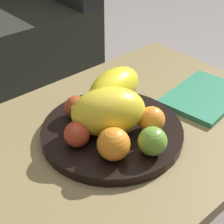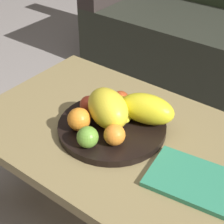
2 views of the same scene
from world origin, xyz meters
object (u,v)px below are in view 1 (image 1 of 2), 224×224
(magazine, at_px, (204,96))
(orange_front, at_px, (151,120))
(orange_left, at_px, (114,144))
(banana_bunch, at_px, (97,104))
(melon_large_front, at_px, (108,111))
(melon_smaller_beside, at_px, (114,88))
(apple_right, at_px, (76,134))
(apple_left, at_px, (152,141))
(apple_front, at_px, (76,107))
(coffee_table, at_px, (117,145))
(fruit_bowl, at_px, (112,132))

(magazine, bearing_deg, orange_front, 177.30)
(orange_left, height_order, banana_bunch, orange_left)
(orange_front, bearing_deg, melon_large_front, 139.12)
(melon_smaller_beside, distance_m, banana_bunch, 0.07)
(apple_right, distance_m, banana_bunch, 0.14)
(apple_left, distance_m, magazine, 0.34)
(apple_right, bearing_deg, orange_left, -68.78)
(melon_smaller_beside, distance_m, orange_front, 0.16)
(apple_front, bearing_deg, coffee_table, -57.25)
(apple_left, xyz_separation_m, banana_bunch, (0.00, 0.21, -0.00))
(orange_front, distance_m, apple_right, 0.19)
(coffee_table, distance_m, orange_front, 0.14)
(melon_smaller_beside, height_order, orange_front, melon_smaller_beside)
(orange_left, bearing_deg, melon_large_front, 55.75)
(apple_front, bearing_deg, melon_large_front, -77.25)
(fruit_bowl, relative_size, melon_large_front, 1.99)
(orange_front, height_order, apple_front, orange_front)
(melon_large_front, height_order, apple_left, melon_large_front)
(fruit_bowl, relative_size, orange_front, 5.37)
(apple_left, height_order, banana_bunch, apple_left)
(melon_large_front, distance_m, orange_front, 0.11)
(apple_left, distance_m, apple_right, 0.18)
(melon_smaller_beside, relative_size, apple_right, 3.00)
(apple_right, bearing_deg, banana_bunch, 29.97)
(melon_large_front, distance_m, apple_left, 0.13)
(apple_front, bearing_deg, apple_right, -126.44)
(fruit_bowl, bearing_deg, orange_left, -129.51)
(melon_large_front, relative_size, magazine, 0.74)
(orange_left, xyz_separation_m, banana_bunch, (0.08, 0.16, -0.01))
(fruit_bowl, height_order, magazine, fruit_bowl)
(apple_front, height_order, apple_right, apple_right)
(melon_large_front, height_order, orange_left, melon_large_front)
(fruit_bowl, distance_m, orange_front, 0.11)
(melon_large_front, relative_size, banana_bunch, 1.18)
(apple_front, xyz_separation_m, apple_right, (-0.07, -0.09, 0.00))
(magazine, bearing_deg, melon_large_front, 164.39)
(fruit_bowl, xyz_separation_m, apple_left, (0.01, -0.13, 0.05))
(fruit_bowl, bearing_deg, apple_front, 110.90)
(coffee_table, distance_m, melon_large_front, 0.14)
(magazine, bearing_deg, melon_smaller_beside, 143.49)
(fruit_bowl, bearing_deg, melon_smaller_beside, 45.64)
(melon_smaller_beside, xyz_separation_m, apple_left, (-0.08, -0.22, -0.02))
(apple_front, distance_m, apple_left, 0.24)
(apple_right, height_order, banana_bunch, apple_right)
(banana_bunch, bearing_deg, coffee_table, -81.04)
(orange_front, relative_size, magazine, 0.27)
(orange_front, distance_m, magazine, 0.27)
(melon_large_front, xyz_separation_m, apple_left, (0.02, -0.13, -0.03))
(melon_smaller_beside, bearing_deg, banana_bunch, -173.37)
(apple_right, relative_size, banana_bunch, 0.40)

